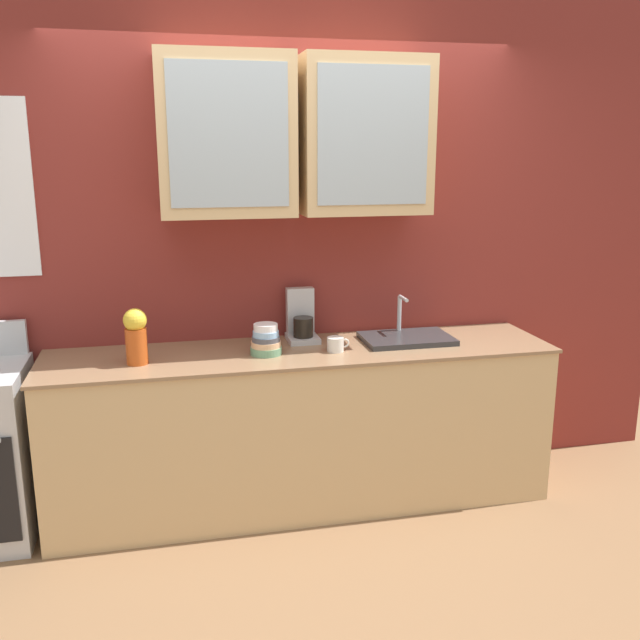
# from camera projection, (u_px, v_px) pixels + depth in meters

# --- Properties ---
(ground_plane) EXTENTS (10.00, 10.00, 0.00)m
(ground_plane) POSITION_uv_depth(u_px,v_px,m) (303.00, 500.00, 3.95)
(ground_plane) COLOR brown
(back_wall_unit) EXTENTS (4.74, 0.47, 2.84)m
(back_wall_unit) POSITION_uv_depth(u_px,v_px,m) (290.00, 219.00, 3.87)
(back_wall_unit) COLOR maroon
(back_wall_unit) RESTS_ON ground_plane
(counter) EXTENTS (2.72, 0.63, 0.88)m
(counter) POSITION_uv_depth(u_px,v_px,m) (303.00, 427.00, 3.84)
(counter) COLOR tan
(counter) RESTS_ON ground_plane
(sink_faucet) EXTENTS (0.49, 0.33, 0.24)m
(sink_faucet) POSITION_uv_depth(u_px,v_px,m) (406.00, 338.00, 3.90)
(sink_faucet) COLOR #2D2D30
(sink_faucet) RESTS_ON counter
(bowl_stack) EXTENTS (0.17, 0.17, 0.16)m
(bowl_stack) POSITION_uv_depth(u_px,v_px,m) (266.00, 341.00, 3.64)
(bowl_stack) COLOR #669972
(bowl_stack) RESTS_ON counter
(vase) EXTENTS (0.12, 0.12, 0.28)m
(vase) POSITION_uv_depth(u_px,v_px,m) (136.00, 335.00, 3.46)
(vase) COLOR #BF4C19
(vase) RESTS_ON counter
(cup_near_sink) EXTENTS (0.12, 0.09, 0.08)m
(cup_near_sink) POSITION_uv_depth(u_px,v_px,m) (336.00, 344.00, 3.70)
(cup_near_sink) COLOR silver
(cup_near_sink) RESTS_ON counter
(coffee_maker) EXTENTS (0.17, 0.20, 0.29)m
(coffee_maker) POSITION_uv_depth(u_px,v_px,m) (301.00, 321.00, 3.91)
(coffee_maker) COLOR #B7B7BC
(coffee_maker) RESTS_ON counter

